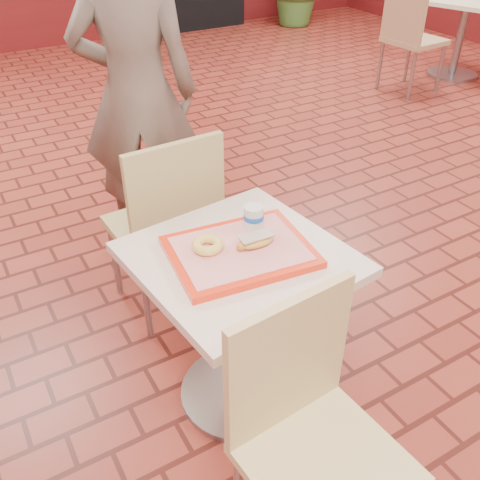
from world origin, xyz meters
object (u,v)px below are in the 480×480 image
chair_main_front (310,429)px  chair_main_back (168,220)px  paper_cup (254,217)px  long_john_donut (255,241)px  second_table (463,25)px  customer (137,94)px  serving_tray (240,252)px  main_table (240,306)px  chair_second_left (410,32)px  ring_donut (207,245)px

chair_main_front → chair_main_back: 1.14m
paper_cup → chair_main_back: bearing=102.3°
long_john_donut → second_table: 4.58m
customer → second_table: bearing=-138.2°
chair_main_back → long_john_donut: 0.65m
serving_tray → second_table: second_table is taller
main_table → second_table: second_table is taller
chair_main_front → chair_main_back: (0.08, 1.13, 0.02)m
paper_cup → main_table: bearing=-141.7°
long_john_donut → chair_main_back: bearing=95.8°
second_table → chair_second_left: size_ratio=0.74×
paper_cup → chair_second_left: 3.75m
customer → serving_tray: 1.26m
ring_donut → paper_cup: size_ratio=1.21×
chair_main_back → chair_second_left: (3.12, 1.72, 0.04)m
second_table → ring_donut: bearing=-149.6°
second_table → chair_second_left: (-0.82, -0.10, 0.06)m
main_table → chair_main_front: chair_main_front is taller
main_table → ring_donut: (-0.09, 0.05, 0.27)m
ring_donut → second_table: size_ratio=0.14×
customer → paper_cup: customer is taller
main_table → customer: (0.14, 1.24, 0.37)m
customer → ring_donut: bearing=103.6°
long_john_donut → paper_cup: size_ratio=1.59×
main_table → chair_main_back: bearing=91.2°
second_table → serving_tray: bearing=-148.4°
chair_main_back → ring_donut: (-0.08, -0.54, 0.23)m
serving_tray → paper_cup: size_ratio=5.26×
long_john_donut → customer: bearing=86.0°
long_john_donut → chair_second_left: chair_second_left is taller
serving_tray → second_table: bearing=31.6°
main_table → paper_cup: size_ratio=8.05×
chair_main_back → paper_cup: chair_main_back is taller
main_table → chair_main_back: (-0.01, 0.59, 0.04)m
chair_main_front → ring_donut: chair_main_front is taller
main_table → long_john_donut: (0.05, -0.01, 0.27)m
long_john_donut → main_table: bearing=164.5°
chair_main_front → chair_second_left: size_ratio=0.89×
main_table → paper_cup: (0.10, 0.08, 0.30)m
serving_tray → second_table: (3.93, 2.41, -0.22)m
paper_cup → second_table: 4.49m
customer → chair_second_left: 3.17m
main_table → chair_main_back: size_ratio=0.77×
chair_main_front → ring_donut: size_ratio=8.37×
main_table → chair_main_back: 0.59m
customer → ring_donut: customer is taller
chair_main_front → customer: size_ratio=0.52×
chair_main_back → customer: customer is taller
customer → serving_tray: (-0.14, -1.24, -0.13)m
chair_main_back → serving_tray: size_ratio=2.00×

